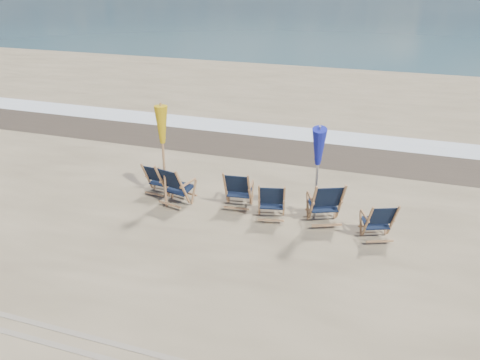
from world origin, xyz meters
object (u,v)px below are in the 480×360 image
at_px(beach_chair_0, 164,181).
at_px(umbrella_blue, 319,146).
at_px(beach_chair_2, 249,191).
at_px(beach_chair_3, 284,203).
at_px(beach_chair_5, 393,222).
at_px(beach_chair_1, 183,189).
at_px(umbrella_yellow, 162,131).
at_px(beach_chair_4, 341,204).

bearing_deg(beach_chair_0, umbrella_blue, -176.23).
relative_size(beach_chair_0, beach_chair_2, 0.87).
relative_size(beach_chair_2, umbrella_blue, 0.43).
height_order(beach_chair_3, beach_chair_5, beach_chair_3).
bearing_deg(beach_chair_1, umbrella_yellow, 4.99).
xyz_separation_m(beach_chair_0, umbrella_yellow, (0.24, -0.38, 1.43)).
height_order(beach_chair_0, beach_chair_4, beach_chair_4).
relative_size(beach_chair_0, beach_chair_3, 0.90).
xyz_separation_m(beach_chair_0, beach_chair_5, (5.37, -0.41, 0.03)).
bearing_deg(beach_chair_4, beach_chair_0, -24.01).
bearing_deg(beach_chair_2, umbrella_yellow, 4.10).
distance_m(beach_chair_3, umbrella_blue, 1.50).
xyz_separation_m(beach_chair_0, beach_chair_3, (3.07, -0.29, 0.05)).
distance_m(beach_chair_1, umbrella_blue, 3.29).
height_order(beach_chair_3, beach_chair_4, beach_chair_4).
xyz_separation_m(beach_chair_0, beach_chair_2, (2.19, -0.02, 0.06)).
bearing_deg(beach_chair_2, beach_chair_1, 9.42).
relative_size(beach_chair_3, umbrella_yellow, 0.41).
relative_size(beach_chair_0, umbrella_yellow, 0.37).
relative_size(beach_chair_0, beach_chair_4, 0.80).
distance_m(beach_chair_5, umbrella_blue, 2.15).
bearing_deg(umbrella_yellow, beach_chair_5, -0.26).
distance_m(beach_chair_3, beach_chair_4, 1.22).
xyz_separation_m(beach_chair_1, beach_chair_5, (4.66, 0.04, -0.06)).
bearing_deg(beach_chair_4, beach_chair_2, -24.57).
bearing_deg(beach_chair_1, beach_chair_2, -151.80).
xyz_separation_m(beach_chair_2, beach_chair_4, (2.08, -0.06, 0.05)).
xyz_separation_m(beach_chair_1, beach_chair_3, (2.36, 0.15, -0.04)).
xyz_separation_m(beach_chair_2, umbrella_blue, (1.53, -0.13, 1.32)).
bearing_deg(beach_chair_5, beach_chair_4, -38.55).
bearing_deg(beach_chair_5, umbrella_blue, -30.90).
bearing_deg(umbrella_yellow, beach_chair_0, 122.27).
xyz_separation_m(beach_chair_2, beach_chair_3, (0.88, -0.27, -0.01)).
distance_m(beach_chair_4, beach_chair_5, 1.15).
distance_m(beach_chair_0, beach_chair_5, 5.38).
relative_size(beach_chair_2, beach_chair_4, 0.91).
bearing_deg(umbrella_blue, umbrella_yellow, -176.10).
bearing_deg(beach_chair_3, beach_chair_0, -18.18).
distance_m(beach_chair_3, beach_chair_5, 2.30).
distance_m(beach_chair_1, beach_chair_3, 2.37).
xyz_separation_m(umbrella_yellow, umbrella_blue, (3.48, 0.24, -0.05)).
distance_m(beach_chair_2, umbrella_blue, 2.03).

